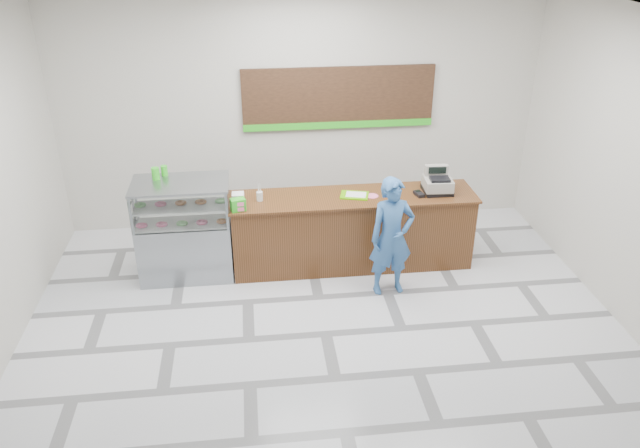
{
  "coord_description": "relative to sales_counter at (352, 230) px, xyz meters",
  "views": [
    {
      "loc": [
        -0.76,
        -5.8,
        4.44
      ],
      "look_at": [
        0.04,
        0.9,
        0.98
      ],
      "focal_mm": 35.0,
      "sensor_mm": 36.0,
      "label": 1
    }
  ],
  "objects": [
    {
      "name": "floor",
      "position": [
        -0.55,
        -1.55,
        -0.52
      ],
      "size": [
        7.0,
        7.0,
        0.0
      ],
      "primitive_type": "plane",
      "color": "silver",
      "rests_on": "ground"
    },
    {
      "name": "back_wall",
      "position": [
        -0.55,
        1.45,
        1.23
      ],
      "size": [
        7.0,
        0.0,
        7.0
      ],
      "primitive_type": "plane",
      "rotation": [
        1.57,
        0.0,
        0.0
      ],
      "color": "beige",
      "rests_on": "floor"
    },
    {
      "name": "ceiling",
      "position": [
        -0.55,
        -1.55,
        2.98
      ],
      "size": [
        7.0,
        7.0,
        0.0
      ],
      "primitive_type": "plane",
      "rotation": [
        3.14,
        0.0,
        0.0
      ],
      "color": "silver",
      "rests_on": "back_wall"
    },
    {
      "name": "sales_counter",
      "position": [
        0.0,
        0.0,
        0.0
      ],
      "size": [
        3.26,
        0.76,
        1.03
      ],
      "color": "brown",
      "rests_on": "floor"
    },
    {
      "name": "display_case",
      "position": [
        -2.22,
        -0.0,
        0.16
      ],
      "size": [
        1.22,
        0.72,
        1.33
      ],
      "color": "gray",
      "rests_on": "floor"
    },
    {
      "name": "menu_board",
      "position": [
        -0.0,
        1.41,
        1.42
      ],
      "size": [
        2.8,
        0.06,
        0.9
      ],
      "color": "black",
      "rests_on": "back_wall"
    },
    {
      "name": "cash_register",
      "position": [
        1.13,
        0.0,
        0.64
      ],
      "size": [
        0.38,
        0.4,
        0.34
      ],
      "rotation": [
        0.0,
        0.0,
        -0.06
      ],
      "color": "black",
      "rests_on": "sales_counter"
    },
    {
      "name": "card_terminal",
      "position": [
        0.86,
        -0.09,
        0.54
      ],
      "size": [
        0.12,
        0.19,
        0.04
      ],
      "primitive_type": "cube",
      "rotation": [
        0.0,
        0.0,
        0.21
      ],
      "color": "black",
      "rests_on": "sales_counter"
    },
    {
      "name": "serving_tray",
      "position": [
        0.02,
        -0.01,
        0.52
      ],
      "size": [
        0.42,
        0.34,
        0.02
      ],
      "rotation": [
        0.0,
        0.0,
        -0.25
      ],
      "color": "#5BC700",
      "rests_on": "sales_counter"
    },
    {
      "name": "napkin_box",
      "position": [
        -1.5,
        -0.04,
        0.58
      ],
      "size": [
        0.16,
        0.16,
        0.13
      ],
      "primitive_type": "cube",
      "rotation": [
        0.0,
        0.0,
        -0.02
      ],
      "color": "white",
      "rests_on": "sales_counter"
    },
    {
      "name": "straw_cup",
      "position": [
        -1.22,
        -0.0,
        0.57
      ],
      "size": [
        0.08,
        0.08,
        0.12
      ],
      "primitive_type": "cylinder",
      "color": "silver",
      "rests_on": "sales_counter"
    },
    {
      "name": "promo_box",
      "position": [
        -1.5,
        -0.27,
        0.59
      ],
      "size": [
        0.2,
        0.16,
        0.16
      ],
      "primitive_type": "cube",
      "rotation": [
        0.0,
        0.0,
        0.26
      ],
      "color": "green",
      "rests_on": "sales_counter"
    },
    {
      "name": "donut_decal",
      "position": [
        0.25,
        -0.03,
        0.52
      ],
      "size": [
        0.17,
        0.17,
        0.0
      ],
      "primitive_type": "cylinder",
      "color": "pink",
      "rests_on": "sales_counter"
    },
    {
      "name": "green_cup_left",
      "position": [
        -2.52,
        0.15,
        0.89
      ],
      "size": [
        0.1,
        0.1,
        0.15
      ],
      "primitive_type": "cylinder",
      "color": "green",
      "rests_on": "display_case"
    },
    {
      "name": "green_cup_right",
      "position": [
        -2.43,
        0.27,
        0.88
      ],
      "size": [
        0.08,
        0.08,
        0.13
      ],
      "primitive_type": "cylinder",
      "color": "green",
      "rests_on": "display_case"
    },
    {
      "name": "customer",
      "position": [
        0.37,
        -0.72,
        0.26
      ],
      "size": [
        0.61,
        0.44,
        1.55
      ],
      "primitive_type": "imported",
      "rotation": [
        0.0,
        0.0,
        0.12
      ],
      "color": "#31619E",
      "rests_on": "floor"
    }
  ]
}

